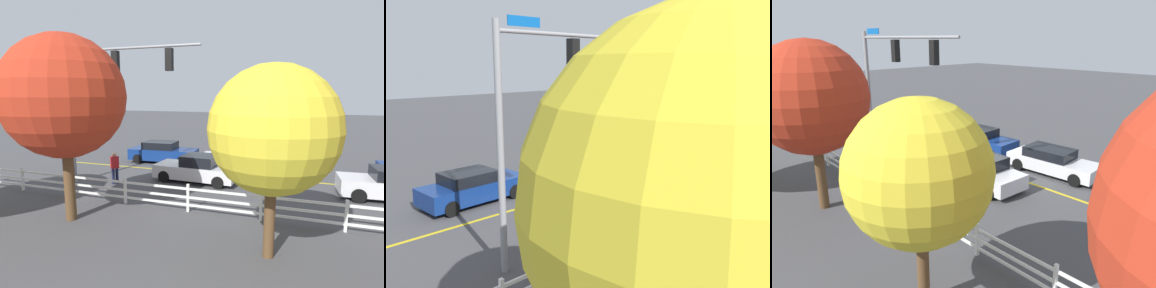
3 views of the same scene
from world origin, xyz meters
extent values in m
plane|color=#444447|center=(0.00, 0.00, 0.00)|extent=(120.00, 120.00, 0.00)
cube|color=gold|center=(-4.00, 0.00, 0.00)|extent=(28.00, 0.16, 0.01)
cylinder|color=gray|center=(5.66, 4.08, 3.57)|extent=(0.20, 0.20, 7.15)
cylinder|color=gray|center=(2.12, 4.08, 6.85)|extent=(7.09, 0.12, 0.12)
cube|color=#0C59B2|center=(4.76, 4.10, 7.13)|extent=(1.10, 0.03, 0.28)
cube|color=black|center=(2.89, 4.08, 6.25)|extent=(0.32, 0.28, 1.00)
sphere|color=red|center=(2.89, 3.93, 6.57)|extent=(0.17, 0.17, 0.17)
sphere|color=orange|center=(2.89, 3.93, 6.25)|extent=(0.17, 0.17, 0.17)
sphere|color=#148C19|center=(2.89, 3.93, 5.93)|extent=(0.17, 0.17, 0.17)
cube|color=black|center=(0.08, 4.08, 6.25)|extent=(0.32, 0.28, 1.00)
sphere|color=red|center=(0.08, 3.93, 6.57)|extent=(0.17, 0.17, 0.17)
sphere|color=orange|center=(0.08, 3.93, 6.25)|extent=(0.17, 0.17, 0.17)
sphere|color=#148C19|center=(0.08, 3.93, 5.93)|extent=(0.17, 0.17, 0.17)
cylinder|color=black|center=(-8.26, 2.72, 0.32)|extent=(0.65, 0.25, 0.64)
cylinder|color=black|center=(-8.19, 1.06, 0.32)|extent=(0.65, 0.25, 0.64)
cube|color=silver|center=(-2.13, -1.92, 0.54)|extent=(4.84, 1.98, 0.64)
cube|color=black|center=(-1.89, -1.90, 1.11)|extent=(2.49, 1.68, 0.49)
cylinder|color=black|center=(-3.70, -2.81, 0.32)|extent=(0.65, 0.25, 0.64)
cylinder|color=black|center=(-3.79, -1.20, 0.32)|extent=(0.65, 0.25, 0.64)
cylinder|color=black|center=(-0.47, -2.63, 0.32)|extent=(0.65, 0.25, 0.64)
cylinder|color=black|center=(-0.56, -1.03, 0.32)|extent=(0.65, 0.25, 0.64)
cube|color=silver|center=(-0.47, 1.81, 0.56)|extent=(4.54, 2.09, 0.69)
cube|color=black|center=(-0.69, 1.82, 1.19)|extent=(1.88, 1.76, 0.56)
cylinder|color=black|center=(1.09, 2.58, 0.32)|extent=(0.65, 0.26, 0.64)
cylinder|color=black|center=(0.99, 0.86, 0.32)|extent=(0.65, 0.26, 0.64)
cylinder|color=black|center=(-1.93, 2.75, 0.32)|extent=(0.65, 0.26, 0.64)
cylinder|color=black|center=(-2.03, 1.03, 0.32)|extent=(0.65, 0.26, 0.64)
cube|color=navy|center=(3.17, -2.00, 0.59)|extent=(4.69, 2.01, 0.74)
cube|color=black|center=(3.40, -1.99, 1.21)|extent=(2.24, 1.73, 0.48)
cylinder|color=black|center=(1.63, -2.91, 0.32)|extent=(0.65, 0.25, 0.64)
cylinder|color=black|center=(1.56, -1.22, 0.32)|extent=(0.65, 0.25, 0.64)
cylinder|color=black|center=(4.77, -2.78, 0.32)|extent=(0.65, 0.25, 0.64)
cylinder|color=black|center=(4.70, -1.08, 0.32)|extent=(0.65, 0.25, 0.64)
cylinder|color=#191E3F|center=(3.38, 3.57, 0.42)|extent=(0.16, 0.16, 0.85)
cylinder|color=#191E3F|center=(3.51, 3.72, 0.42)|extent=(0.16, 0.16, 0.85)
cube|color=red|center=(3.45, 3.64, 1.16)|extent=(0.46, 0.47, 0.62)
sphere|color=tan|center=(3.45, 3.64, 1.58)|extent=(0.22, 0.22, 0.22)
cube|color=white|center=(-7.33, 6.13, 0.57)|extent=(0.10, 0.10, 1.15)
cube|color=white|center=(-4.44, 6.13, 0.57)|extent=(0.10, 0.10, 1.15)
cube|color=white|center=(-1.56, 6.13, 0.57)|extent=(0.10, 0.10, 1.15)
cube|color=white|center=(1.33, 6.13, 0.57)|extent=(0.10, 0.10, 1.15)
cube|color=white|center=(4.22, 6.13, 0.57)|extent=(0.10, 0.10, 1.15)
cube|color=white|center=(7.11, 6.13, 0.57)|extent=(0.10, 0.10, 1.15)
cube|color=white|center=(10.00, 6.13, 0.57)|extent=(0.10, 0.10, 1.15)
cube|color=white|center=(-3.00, 6.13, 0.95)|extent=(26.00, 0.06, 0.09)
cube|color=white|center=(-3.00, 6.13, 0.60)|extent=(26.00, 0.06, 0.09)
cube|color=white|center=(-3.00, 6.13, 0.28)|extent=(26.00, 0.06, 0.09)
cylinder|color=brown|center=(2.37, 8.32, 1.48)|extent=(0.40, 0.40, 2.96)
sphere|color=#B22D19|center=(2.37, 8.32, 4.62)|extent=(4.43, 4.43, 4.43)
cylinder|color=brown|center=(-4.97, 8.70, 1.19)|extent=(0.32, 0.32, 2.37)
sphere|color=yellow|center=(-4.97, 8.70, 3.74)|extent=(3.65, 3.65, 3.65)
camera|label=1|loc=(-5.65, 17.49, 4.73)|focal=29.24mm
camera|label=2|loc=(11.81, 13.52, 5.97)|focal=38.25mm
camera|label=3|loc=(-11.32, 13.30, 6.81)|focal=32.76mm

